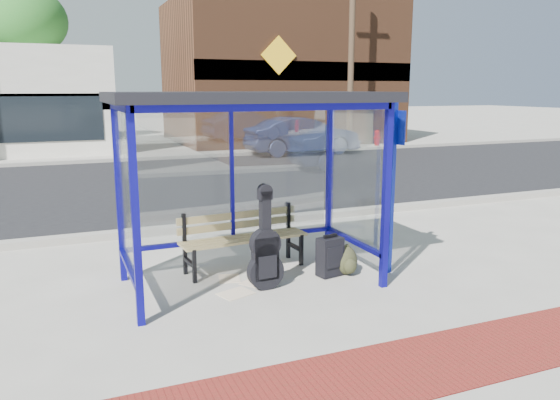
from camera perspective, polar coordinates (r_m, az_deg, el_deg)
name	(u,v)px	position (r m, az deg, el deg)	size (l,w,h in m)	color
ground	(251,283)	(7.11, -3.03, -8.67)	(120.00, 120.00, 0.00)	#B2ADA0
brick_paver_strip	(352,381)	(4.95, 7.55, -18.20)	(60.00, 1.00, 0.01)	maroon
curb_near	(197,227)	(9.76, -8.71, -2.80)	(60.00, 0.25, 0.12)	gray
street_asphalt	(150,184)	(14.68, -13.47, 1.59)	(60.00, 10.00, 0.00)	black
curb_far	(125,159)	(19.68, -15.85, 4.10)	(60.00, 0.25, 0.12)	gray
far_sidewalk	(119,155)	(21.56, -16.45, 4.53)	(60.00, 4.00, 0.01)	#B2ADA0
bus_shelter	(247,121)	(6.75, -3.42, 8.26)	(3.30, 1.80, 2.42)	#0F0C85
storefront_brown	(280,73)	(26.82, -0.04, 13.12)	(10.00, 7.08, 6.40)	#59331E
tree_mid	(26,22)	(28.48, -24.97, 16.54)	(3.60, 3.60, 7.03)	#4C3826
tree_right	(330,34)	(32.03, 5.25, 16.85)	(3.60, 3.60, 7.03)	#4C3826
utility_pole_east	(351,47)	(22.72, 7.47, 15.61)	(1.60, 0.24, 8.00)	#4C3826
bench	(243,235)	(7.55, -3.94, -3.70)	(1.80, 0.58, 0.84)	black
guitar_bag	(265,254)	(6.77, -1.55, -5.62)	(0.46, 0.15, 1.25)	black
suitcase	(330,257)	(7.31, 5.24, -5.93)	(0.36, 0.27, 0.57)	black
backpack	(346,261)	(7.42, 6.94, -6.31)	(0.34, 0.31, 0.40)	#2B2D19
sign_post	(392,176)	(7.35, 11.63, 2.44)	(0.15, 0.28, 2.35)	#0D1C90
newspaper_a	(229,278)	(7.29, -5.32, -8.17)	(0.35, 0.27, 0.01)	white
newspaper_b	(236,293)	(6.78, -4.64, -9.71)	(0.40, 0.31, 0.01)	white
newspaper_c	(255,283)	(7.09, -2.59, -8.70)	(0.35, 0.27, 0.01)	white
parked_car	(302,136)	(20.93, 2.32, 6.73)	(1.50, 4.30, 1.42)	#192348
fire_hydrant	(377,138)	(23.59, 10.11, 6.39)	(0.34, 0.23, 0.76)	#A90C0C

